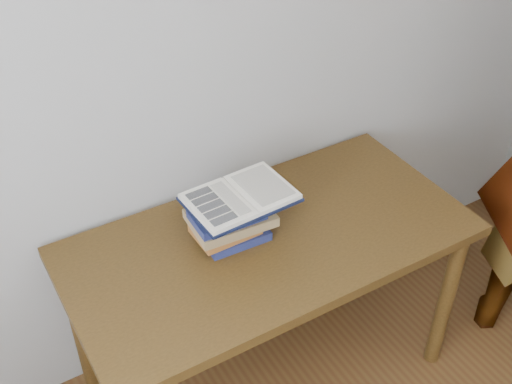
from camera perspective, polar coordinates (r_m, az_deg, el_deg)
desk at (r=2.20m, az=1.17°, el=-5.92°), size 1.36×0.68×0.73m
book_stack at (r=2.08m, az=-2.39°, el=-2.49°), size 0.27×0.20×0.15m
open_book at (r=2.03m, az=-1.41°, el=-0.46°), size 0.35×0.25×0.03m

